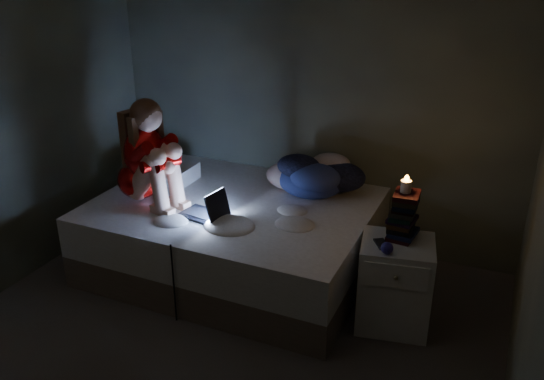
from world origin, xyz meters
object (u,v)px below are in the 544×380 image
Objects in this scene: woman at (138,149)px; bed at (234,235)px; phone at (380,242)px; nightstand at (394,284)px; laptop at (202,202)px; candle at (406,187)px.

bed is at bearing 32.97° from woman.
woman reaches higher than phone.
woman is 2.15m from nightstand.
candle is (1.44, 0.16, 0.30)m from laptop.
laptop is 0.53× the size of nightstand.
woman is at bearing -177.65° from laptop.
candle is at bearing 16.06° from woman.
candle is at bearing 29.05° from phone.
phone is (1.24, -0.28, 0.35)m from bed.
candle reaches higher than phone.
woman reaches higher than nightstand.
bed is 3.33× the size of nightstand.
woman is 1.96m from phone.
nightstand reaches higher than bed.
nightstand is (1.35, -0.22, 0.03)m from bed.
bed is at bearing 173.82° from candle.
phone is (-0.11, -0.13, -0.36)m from candle.
candle is at bearing 80.63° from nightstand.
phone is at bearing 12.36° from woman.
nightstand is 0.69m from candle.
candle is 0.57× the size of phone.
candle reaches higher than laptop.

